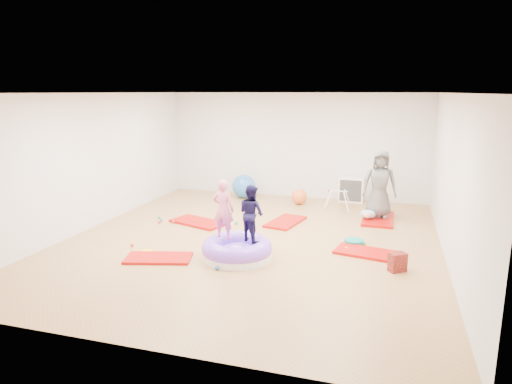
% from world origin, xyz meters
% --- Properties ---
extents(room, '(7.01, 8.01, 2.81)m').
position_xyz_m(room, '(0.00, 0.00, 1.40)').
color(room, '#A4804E').
rests_on(room, ground).
extents(gym_mat_front_left, '(1.22, 0.83, 0.05)m').
position_xyz_m(gym_mat_front_left, '(-1.23, -1.44, 0.02)').
color(gym_mat_front_left, '#A6140C').
rests_on(gym_mat_front_left, ground).
extents(gym_mat_mid_left, '(1.35, 0.97, 0.05)m').
position_xyz_m(gym_mat_mid_left, '(-1.47, 0.79, 0.03)').
color(gym_mat_mid_left, '#A6140C').
rests_on(gym_mat_mid_left, ground).
extents(gym_mat_center_back, '(0.78, 1.22, 0.05)m').
position_xyz_m(gym_mat_center_back, '(0.35, 1.37, 0.02)').
color(gym_mat_center_back, '#A6140C').
rests_on(gym_mat_center_back, ground).
extents(gym_mat_right, '(1.26, 0.80, 0.05)m').
position_xyz_m(gym_mat_right, '(2.22, -0.13, 0.02)').
color(gym_mat_right, '#A6140C').
rests_on(gym_mat_right, ground).
extents(gym_mat_rear_right, '(0.68, 1.34, 0.06)m').
position_xyz_m(gym_mat_rear_right, '(2.30, 2.21, 0.03)').
color(gym_mat_rear_right, '#A6140C').
rests_on(gym_mat_rear_right, ground).
extents(inflatable_cushion, '(1.22, 1.22, 0.38)m').
position_xyz_m(inflatable_cushion, '(0.05, -0.99, 0.15)').
color(inflatable_cushion, white).
rests_on(inflatable_cushion, ground).
extents(child_pink, '(0.40, 0.28, 1.05)m').
position_xyz_m(child_pink, '(-0.23, -0.90, 0.88)').
color(child_pink, pink).
rests_on(child_pink, inflatable_cushion).
extents(child_navy, '(0.60, 0.57, 0.98)m').
position_xyz_m(child_navy, '(0.27, -0.88, 0.84)').
color(child_navy, '#130F35').
rests_on(child_navy, inflatable_cushion).
extents(adult_caregiver, '(0.78, 0.54, 1.52)m').
position_xyz_m(adult_caregiver, '(2.29, 2.27, 0.81)').
color(adult_caregiver, '#525253').
rests_on(adult_caregiver, gym_mat_rear_right).
extents(infant, '(0.34, 0.35, 0.20)m').
position_xyz_m(infant, '(2.07, 2.03, 0.16)').
color(infant, '#94B3DB').
rests_on(infant, gym_mat_rear_right).
extents(ball_pit_balls, '(4.64, 3.80, 0.07)m').
position_xyz_m(ball_pit_balls, '(-0.92, 0.35, 0.03)').
color(ball_pit_balls, red).
rests_on(ball_pit_balls, ground).
extents(exercise_ball_blue, '(0.63, 0.63, 0.63)m').
position_xyz_m(exercise_ball_blue, '(-1.28, 3.42, 0.32)').
color(exercise_ball_blue, '#2A68B7').
rests_on(exercise_ball_blue, ground).
extents(exercise_ball_orange, '(0.39, 0.39, 0.39)m').
position_xyz_m(exercise_ball_orange, '(0.31, 3.13, 0.20)').
color(exercise_ball_orange, orange).
rests_on(exercise_ball_orange, ground).
extents(infant_play_gym, '(0.62, 0.58, 0.47)m').
position_xyz_m(infant_play_gym, '(1.31, 2.89, 0.32)').
color(infant_play_gym, white).
rests_on(infant_play_gym, ground).
extents(cube_shelf, '(0.64, 0.32, 0.64)m').
position_xyz_m(cube_shelf, '(1.54, 3.79, 0.32)').
color(cube_shelf, white).
rests_on(cube_shelf, ground).
extents(balance_disc, '(0.36, 0.36, 0.08)m').
position_xyz_m(balance_disc, '(1.92, 0.37, 0.04)').
color(balance_disc, '#088A7A').
rests_on(balance_disc, ground).
extents(backpack, '(0.31, 0.29, 0.31)m').
position_xyz_m(backpack, '(2.70, -0.81, 0.15)').
color(backpack, red).
rests_on(backpack, ground).
extents(yellow_toy, '(0.20, 0.20, 0.03)m').
position_xyz_m(yellow_toy, '(-1.61, -1.18, 0.02)').
color(yellow_toy, '#E9C902').
rests_on(yellow_toy, ground).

